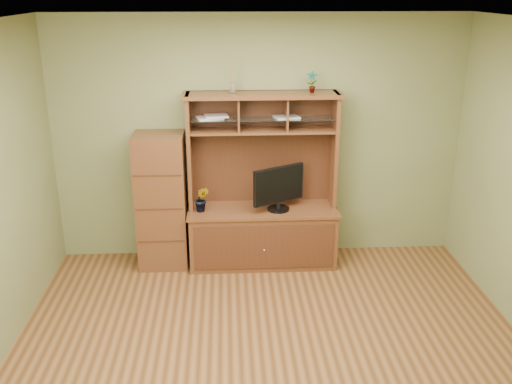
{
  "coord_description": "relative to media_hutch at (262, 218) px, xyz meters",
  "views": [
    {
      "loc": [
        -0.35,
        -4.1,
        2.95
      ],
      "look_at": [
        -0.07,
        1.2,
        1.02
      ],
      "focal_mm": 40.0,
      "sensor_mm": 36.0,
      "label": 1
    }
  ],
  "objects": [
    {
      "name": "media_hutch",
      "position": [
        0.0,
        0.0,
        0.0
      ],
      "size": [
        1.66,
        0.61,
        1.9
      ],
      "color": "#4E2C16",
      "rests_on": "room"
    },
    {
      "name": "magazines",
      "position": [
        -0.27,
        0.08,
        1.13
      ],
      "size": [
        1.11,
        0.26,
        0.04
      ],
      "color": "silver",
      "rests_on": "media_hutch"
    },
    {
      "name": "reed_diffuser",
      "position": [
        -0.31,
        0.08,
        1.5
      ],
      "size": [
        0.06,
        0.06,
        0.31
      ],
      "color": "silver",
      "rests_on": "media_hutch"
    },
    {
      "name": "monitor",
      "position": [
        0.17,
        -0.08,
        0.39
      ],
      "size": [
        0.56,
        0.34,
        0.49
      ],
      "rotation": [
        0.0,
        0.0,
        0.51
      ],
      "color": "black",
      "rests_on": "media_hutch"
    },
    {
      "name": "top_plant",
      "position": [
        0.51,
        0.08,
        1.49
      ],
      "size": [
        0.12,
        0.09,
        0.22
      ],
      "primitive_type": "imported",
      "rotation": [
        0.0,
        0.0,
        -0.1
      ],
      "color": "#416D26",
      "rests_on": "media_hutch"
    },
    {
      "name": "orchid_plant",
      "position": [
        -0.66,
        -0.08,
        0.27
      ],
      "size": [
        0.18,
        0.15,
        0.28
      ],
      "primitive_type": "imported",
      "rotation": [
        0.0,
        0.0,
        -0.19
      ],
      "color": "#365B1F",
      "rests_on": "media_hutch"
    },
    {
      "name": "side_cabinet",
      "position": [
        -1.1,
        0.01,
        0.22
      ],
      "size": [
        0.53,
        0.48,
        1.49
      ],
      "color": "#4E2C16",
      "rests_on": "room"
    },
    {
      "name": "room",
      "position": [
        -0.03,
        -1.73,
        0.83
      ],
      "size": [
        4.54,
        4.04,
        2.74
      ],
      "color": "#4F2F16",
      "rests_on": "ground"
    }
  ]
}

